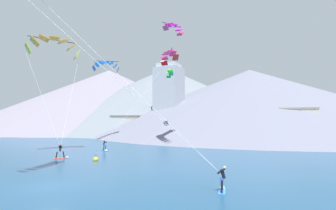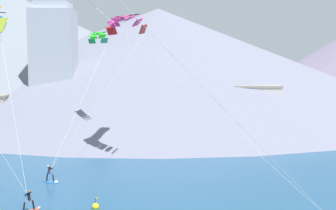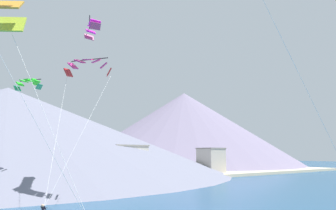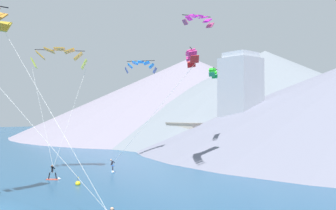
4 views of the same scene
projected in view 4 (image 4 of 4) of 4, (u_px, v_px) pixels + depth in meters
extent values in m
cube|color=#337FDB|center=(113.00, 172.00, 49.10)|extent=(1.46, 1.13, 0.07)
cylinder|color=#231E28|center=(113.00, 168.00, 49.50)|extent=(0.27, 0.23, 0.74)
cylinder|color=#231E28|center=(113.00, 169.00, 48.72)|extent=(0.27, 0.23, 0.74)
cube|color=blue|center=(113.00, 166.00, 49.12)|extent=(0.36, 0.39, 0.12)
cylinder|color=#231E28|center=(112.00, 163.00, 49.12)|extent=(0.41, 0.47, 0.63)
cylinder|color=#231E28|center=(113.00, 162.00, 49.25)|extent=(0.35, 0.50, 0.41)
cylinder|color=#231E28|center=(113.00, 162.00, 49.02)|extent=(0.35, 0.50, 0.41)
cylinder|color=black|center=(114.00, 162.00, 49.17)|extent=(0.46, 0.30, 0.03)
sphere|color=tan|center=(111.00, 160.00, 49.10)|extent=(0.23, 0.23, 0.23)
cone|color=white|center=(113.00, 172.00, 48.25)|extent=(0.44, 0.46, 0.36)
cube|color=#E54C33|center=(53.00, 179.00, 43.36)|extent=(1.33, 1.33, 0.07)
cylinder|color=black|center=(49.00, 176.00, 43.39)|extent=(0.27, 0.27, 0.76)
cylinder|color=black|center=(56.00, 176.00, 43.35)|extent=(0.27, 0.27, 0.76)
cube|color=white|center=(53.00, 172.00, 43.38)|extent=(0.40, 0.40, 0.12)
cylinder|color=black|center=(52.00, 169.00, 43.32)|extent=(0.42, 0.42, 0.64)
cylinder|color=black|center=(52.00, 168.00, 43.44)|extent=(0.45, 0.44, 0.42)
cylinder|color=black|center=(54.00, 168.00, 43.42)|extent=(0.45, 0.44, 0.42)
cylinder|color=black|center=(53.00, 168.00, 43.61)|extent=(0.39, 0.39, 0.03)
sphere|color=brown|center=(52.00, 166.00, 43.23)|extent=(0.23, 0.23, 0.23)
cone|color=white|center=(60.00, 179.00, 43.31)|extent=(0.47, 0.47, 0.36)
sphere|color=tan|center=(112.00, 209.00, 23.75)|extent=(0.23, 0.23, 0.23)
cube|color=red|center=(191.00, 64.00, 52.04)|extent=(1.32, 1.03, 1.09)
cube|color=#D12B7D|center=(190.00, 58.00, 51.47)|extent=(1.47, 1.25, 0.99)
cube|color=#D12B7D|center=(190.00, 54.00, 50.66)|extent=(1.51, 1.41, 0.76)
cube|color=#D12B7D|center=(190.00, 51.00, 49.72)|extent=(1.49, 1.50, 0.43)
cube|color=#D12B7D|center=(191.00, 51.00, 48.77)|extent=(1.38, 1.51, 0.76)
cube|color=#D12B7D|center=(193.00, 54.00, 47.95)|extent=(1.19, 1.47, 0.99)
cube|color=red|center=(195.00, 59.00, 47.35)|extent=(0.93, 1.34, 1.09)
cylinder|color=black|center=(194.00, 50.00, 49.73)|extent=(2.75, 4.03, 0.10)
cylinder|color=silver|center=(154.00, 113.00, 50.68)|extent=(4.90, 9.71, 12.83)
cylinder|color=silver|center=(154.00, 113.00, 48.17)|extent=(8.76, 6.47, 12.83)
cube|color=#ABC734|center=(34.00, 63.00, 49.52)|extent=(2.00, 1.54, 1.32)
cube|color=gold|center=(41.00, 55.00, 49.73)|extent=(2.18, 1.87, 1.07)
cube|color=gold|center=(49.00, 51.00, 49.97)|extent=(2.29, 2.09, 0.67)
cube|color=gold|center=(60.00, 49.00, 50.22)|extent=(2.31, 2.15, 0.18)
cube|color=gold|center=(70.00, 51.00, 50.43)|extent=(2.27, 2.12, 0.67)
cube|color=gold|center=(78.00, 56.00, 50.59)|extent=(2.15, 1.94, 1.07)
cube|color=#ABC734|center=(84.00, 64.00, 50.67)|extent=(1.94, 1.63, 1.32)
cylinder|color=black|center=(60.00, 50.00, 51.04)|extent=(3.31, 5.86, 0.10)
cylinder|color=silver|center=(42.00, 115.00, 46.52)|extent=(7.22, 0.21, 12.40)
cylinder|color=silver|center=(71.00, 115.00, 47.14)|extent=(3.62, 6.21, 12.40)
cube|color=gold|center=(4.00, 26.00, 34.64)|extent=(1.32, 1.31, 1.21)
cylinder|color=silver|center=(14.00, 104.00, 26.98)|extent=(13.84, 7.16, 13.97)
cylinder|color=silver|center=(47.00, 105.00, 29.44)|extent=(15.48, 1.59, 13.97)
cube|color=#374B90|center=(155.00, 70.00, 64.92)|extent=(1.10, 1.33, 1.11)
cube|color=#0E80EA|center=(151.00, 66.00, 65.12)|extent=(1.33, 1.51, 0.99)
cube|color=#0E80EA|center=(147.00, 63.00, 65.26)|extent=(1.50, 1.59, 0.72)
cube|color=#0E80EA|center=(141.00, 62.00, 65.32)|extent=(1.58, 1.58, 0.36)
cube|color=#0E80EA|center=(135.00, 63.00, 65.29)|extent=(1.59, 1.49, 0.72)
cube|color=#0E80EA|center=(130.00, 66.00, 65.18)|extent=(1.52, 1.30, 0.99)
cube|color=#374B90|center=(127.00, 70.00, 65.00)|extent=(1.36, 1.04, 1.11)
cylinder|color=black|center=(141.00, 61.00, 64.80)|extent=(4.13, 3.02, 0.10)
cube|color=#B24470|center=(185.00, 22.00, 48.90)|extent=(1.21, 0.96, 0.84)
cube|color=#E11BCC|center=(189.00, 18.00, 49.06)|extent=(1.27, 1.07, 0.74)
cube|color=#E11BCC|center=(194.00, 16.00, 49.32)|extent=(1.30, 1.10, 0.56)
cube|color=#E11BCC|center=(198.00, 16.00, 49.65)|extent=(1.32, 1.05, 0.32)
cube|color=#E11BCC|center=(203.00, 17.00, 50.01)|extent=(1.31, 0.99, 0.56)
cube|color=#E11BCC|center=(207.00, 21.00, 50.37)|extent=(1.29, 0.84, 0.74)
cube|color=#B24470|center=(210.00, 25.00, 50.68)|extent=(1.26, 0.64, 0.84)
cylinder|color=black|center=(196.00, 16.00, 50.11)|extent=(1.75, 3.74, 0.10)
cube|color=#239360|center=(215.00, 76.00, 60.23)|extent=(1.01, 0.83, 0.71)
cube|color=#27E524|center=(214.00, 73.00, 59.84)|extent=(1.10, 0.98, 0.60)
cube|color=#27E524|center=(213.00, 70.00, 59.28)|extent=(1.14, 1.08, 0.42)
cube|color=#27E524|center=(213.00, 69.00, 58.64)|extent=(1.15, 1.10, 0.18)
cube|color=#27E524|center=(212.00, 69.00, 57.98)|extent=(1.13, 1.10, 0.42)
cube|color=#27E524|center=(212.00, 71.00, 57.39)|extent=(1.07, 1.04, 0.60)
cube|color=#239360|center=(212.00, 74.00, 56.95)|extent=(0.97, 0.91, 0.71)
cylinder|color=black|center=(215.00, 69.00, 58.54)|extent=(1.85, 3.06, 0.10)
sphere|color=yellow|center=(78.00, 184.00, 40.06)|extent=(0.56, 0.56, 0.56)
cylinder|color=black|center=(78.00, 179.00, 40.07)|extent=(0.04, 0.04, 0.44)
cube|color=yellow|center=(78.00, 177.00, 40.01)|extent=(0.18, 0.01, 0.12)
cube|color=beige|center=(303.00, 158.00, 61.28)|extent=(180.00, 10.00, 0.70)
cube|color=#A89E8E|center=(172.00, 138.00, 89.76)|extent=(6.02, 5.52, 3.77)
cube|color=slate|center=(172.00, 130.00, 89.81)|extent=(6.26, 5.74, 0.30)
cube|color=#B7AD9E|center=(190.00, 136.00, 83.06)|extent=(8.41, 6.67, 5.46)
cube|color=gray|center=(190.00, 123.00, 83.14)|extent=(8.74, 6.93, 0.30)
cube|color=#B7AD9E|center=(257.00, 137.00, 74.03)|extent=(6.80, 4.99, 6.14)
cube|color=gray|center=(256.00, 121.00, 74.11)|extent=(7.07, 5.19, 0.30)
cube|color=#A8ADB7|center=(241.00, 104.00, 78.72)|extent=(7.00, 7.00, 19.42)
cube|color=silver|center=(241.00, 56.00, 78.98)|extent=(5.60, 5.60, 1.20)
cone|color=slate|center=(265.00, 94.00, 118.85)|extent=(115.05, 115.05, 27.84)
cone|color=gray|center=(191.00, 96.00, 140.22)|extent=(126.47, 126.47, 28.90)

